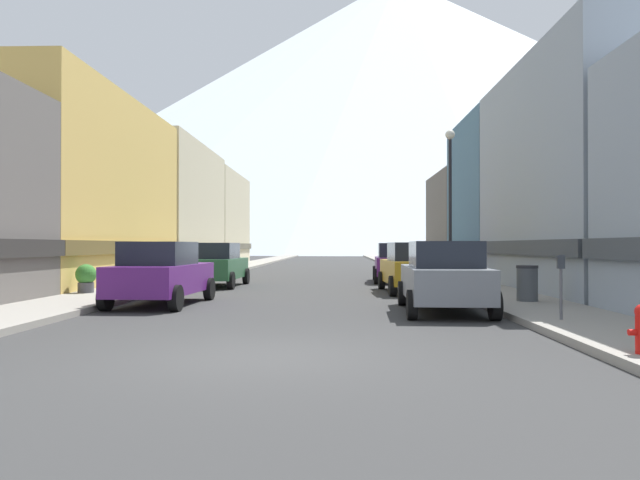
% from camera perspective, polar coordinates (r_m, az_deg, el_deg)
% --- Properties ---
extents(ground_plane, '(400.00, 400.00, 0.00)m').
position_cam_1_polar(ground_plane, '(9.40, -5.47, -10.80)').
color(ground_plane, '#343434').
extents(sidewalk_left, '(2.50, 100.00, 0.15)m').
position_cam_1_polar(sidewalk_left, '(44.82, -7.81, -2.55)').
color(sidewalk_left, gray).
rests_on(sidewalk_left, ground).
extents(sidewalk_right, '(2.50, 100.00, 0.15)m').
position_cam_1_polar(sidewalk_right, '(44.49, 8.29, -2.56)').
color(sidewalk_right, gray).
rests_on(sidewalk_right, ground).
extents(storefront_left_1, '(7.83, 13.62, 7.93)m').
position_cam_1_polar(storefront_left_1, '(28.49, -24.21, 3.85)').
color(storefront_left_1, '#D8B259').
rests_on(storefront_left_1, ground).
extents(storefront_left_2, '(8.59, 13.38, 8.20)m').
position_cam_1_polar(storefront_left_2, '(41.54, -16.26, 2.65)').
color(storefront_left_2, beige).
rests_on(storefront_left_2, ground).
extents(storefront_left_3, '(8.41, 12.95, 7.92)m').
position_cam_1_polar(storefront_left_3, '(54.42, -11.81, 1.76)').
color(storefront_left_3, beige).
rests_on(storefront_left_3, ground).
extents(storefront_right_2, '(6.75, 8.08, 8.11)m').
position_cam_1_polar(storefront_right_2, '(33.07, 18.56, 3.39)').
color(storefront_right_2, slate).
rests_on(storefront_right_2, ground).
extents(storefront_right_3, '(8.82, 8.45, 6.35)m').
position_cam_1_polar(storefront_right_3, '(41.36, 16.57, 1.43)').
color(storefront_right_3, '#66605B').
rests_on(storefront_right_3, ground).
extents(car_left_0, '(2.23, 4.48, 1.78)m').
position_cam_1_polar(car_left_0, '(17.66, -14.61, -3.02)').
color(car_left_0, '#591E72').
rests_on(car_left_0, ground).
extents(car_left_1, '(2.15, 4.44, 1.78)m').
position_cam_1_polar(car_left_1, '(25.14, -9.67, -2.27)').
color(car_left_1, '#265933').
rests_on(car_left_1, ground).
extents(car_right_0, '(2.21, 4.47, 1.78)m').
position_cam_1_polar(car_right_0, '(15.56, 11.51, -3.37)').
color(car_right_0, slate).
rests_on(car_right_0, ground).
extents(car_right_1, '(2.21, 4.47, 1.78)m').
position_cam_1_polar(car_right_1, '(21.87, 8.67, -2.54)').
color(car_right_1, '#B28419').
rests_on(car_right_1, ground).
extents(car_right_2, '(2.22, 4.47, 1.78)m').
position_cam_1_polar(car_right_2, '(28.01, 7.13, -2.09)').
color(car_right_2, '#591E72').
rests_on(car_right_2, ground).
extents(parking_meter_near, '(0.14, 0.10, 1.33)m').
position_cam_1_polar(parking_meter_near, '(13.52, 21.62, -3.29)').
color(parking_meter_near, '#595960').
rests_on(parking_meter_near, sidewalk_right).
extents(trash_bin_right, '(0.59, 0.59, 0.98)m').
position_cam_1_polar(trash_bin_right, '(17.70, 18.82, -3.83)').
color(trash_bin_right, '#4C5156').
rests_on(trash_bin_right, sidewalk_right).
extents(potted_plant_0, '(0.66, 0.66, 0.92)m').
position_cam_1_polar(potted_plant_0, '(21.11, -21.05, -3.28)').
color(potted_plant_0, '#4C4C51').
rests_on(potted_plant_0, sidewalk_left).
extents(pedestrian_0, '(0.36, 0.36, 1.67)m').
position_cam_1_polar(pedestrian_0, '(25.50, 13.24, -2.19)').
color(pedestrian_0, brown).
rests_on(pedestrian_0, sidewalk_right).
extents(streetlamp_right, '(0.36, 0.36, 5.86)m').
position_cam_1_polar(streetlamp_right, '(23.39, 12.08, 5.17)').
color(streetlamp_right, black).
rests_on(streetlamp_right, sidewalk_right).
extents(mountain_backdrop, '(355.70, 355.70, 120.17)m').
position_cam_1_polar(mountain_backdrop, '(276.67, 7.24, 11.69)').
color(mountain_backdrop, silver).
rests_on(mountain_backdrop, ground).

